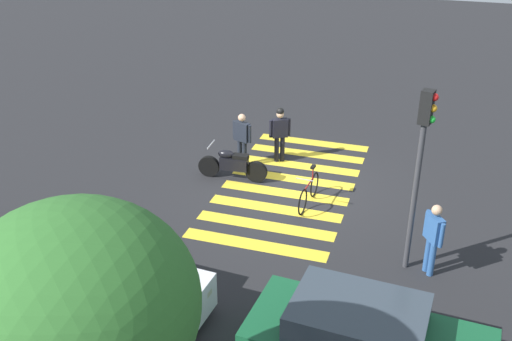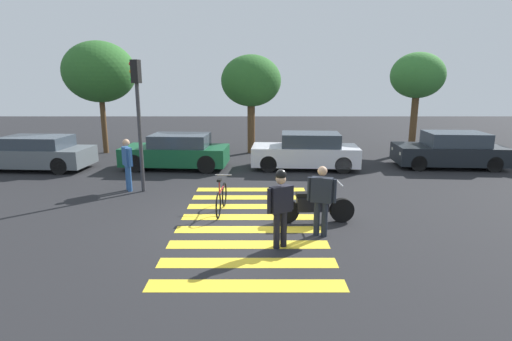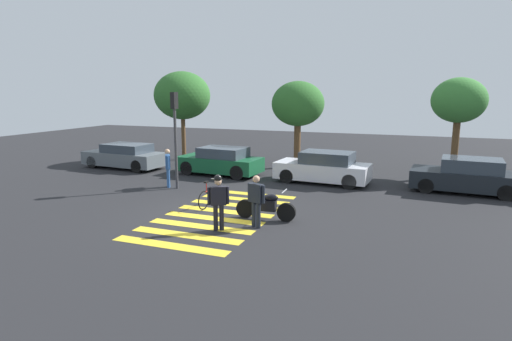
{
  "view_description": "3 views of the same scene",
  "coord_description": "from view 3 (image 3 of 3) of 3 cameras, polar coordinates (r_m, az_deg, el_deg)",
  "views": [
    {
      "loc": [
        -3.67,
        14.53,
        7.9
      ],
      "look_at": [
        0.44,
        1.65,
        1.19
      ],
      "focal_mm": 42.15,
      "sensor_mm": 36.0,
      "label": 1
    },
    {
      "loc": [
        0.17,
        -9.54,
        3.55
      ],
      "look_at": [
        0.17,
        1.06,
        1.12
      ],
      "focal_mm": 28.01,
      "sensor_mm": 36.0,
      "label": 2
    },
    {
      "loc": [
        6.22,
        -12.66,
        4.2
      ],
      "look_at": [
        0.68,
        1.7,
        1.3
      ],
      "focal_mm": 29.83,
      "sensor_mm": 36.0,
      "label": 3
    }
  ],
  "objects": [
    {
      "name": "ground_plane",
      "position": [
        14.71,
        -4.89,
        -5.94
      ],
      "size": [
        60.0,
        60.0,
        0.0
      ],
      "primitive_type": "plane",
      "color": "#232326"
    },
    {
      "name": "police_motorcycle",
      "position": [
        14.04,
        1.27,
        -4.8
      ],
      "size": [
        2.04,
        0.62,
        1.03
      ],
      "color": "black",
      "rests_on": "ground_plane"
    },
    {
      "name": "leaning_bicycle",
      "position": [
        15.71,
        -6.05,
        -3.45
      ],
      "size": [
        0.46,
        1.73,
        1.01
      ],
      "color": "black",
      "rests_on": "ground_plane"
    },
    {
      "name": "officer_on_foot",
      "position": [
        13.09,
        0.03,
        -3.74
      ],
      "size": [
        0.63,
        0.34,
        1.65
      ],
      "color": "#1E232D",
      "rests_on": "ground_plane"
    },
    {
      "name": "officer_by_motorcycle",
      "position": [
        12.88,
        -5.07,
        -3.79
      ],
      "size": [
        0.58,
        0.41,
        1.73
      ],
      "color": "black",
      "rests_on": "ground_plane"
    },
    {
      "name": "pedestrian_bystander",
      "position": [
        18.99,
        -11.73,
        0.67
      ],
      "size": [
        0.44,
        0.58,
        1.7
      ],
      "color": "#2D5999",
      "rests_on": "ground_plane"
    },
    {
      "name": "crosswalk_stripes",
      "position": [
        14.71,
        -4.89,
        -5.92
      ],
      "size": [
        3.55,
        6.75,
        0.01
      ],
      "color": "yellow",
      "rests_on": "ground_plane"
    },
    {
      "name": "car_grey_coupe",
      "position": [
        24.35,
        -17.18,
        1.84
      ],
      "size": [
        4.69,
        2.11,
        1.35
      ],
      "color": "black",
      "rests_on": "ground_plane"
    },
    {
      "name": "car_green_compact",
      "position": [
        21.48,
        -4.78,
        1.22
      ],
      "size": [
        4.3,
        2.12,
        1.4
      ],
      "color": "black",
      "rests_on": "ground_plane"
    },
    {
      "name": "car_white_van",
      "position": [
        19.77,
        9.03,
        0.34
      ],
      "size": [
        4.36,
        2.08,
        1.46
      ],
      "color": "black",
      "rests_on": "ground_plane"
    },
    {
      "name": "car_black_suv",
      "position": [
        19.72,
        26.38,
        -0.7
      ],
      "size": [
        4.37,
        2.19,
        1.45
      ],
      "color": "black",
      "rests_on": "ground_plane"
    },
    {
      "name": "traffic_light_pole",
      "position": [
        18.45,
        -10.84,
        6.09
      ],
      "size": [
        0.35,
        0.29,
        4.14
      ],
      "color": "#38383D",
      "rests_on": "ground_plane"
    },
    {
      "name": "street_tree_near",
      "position": [
        26.35,
        -9.86,
        9.85
      ],
      "size": [
        3.37,
        3.37,
        5.33
      ],
      "color": "brown",
      "rests_on": "ground_plane"
    },
    {
      "name": "street_tree_mid",
      "position": [
        23.49,
        5.64,
        8.82
      ],
      "size": [
        2.86,
        2.86,
        4.71
      ],
      "color": "brown",
      "rests_on": "ground_plane"
    },
    {
      "name": "street_tree_far",
      "position": [
        22.69,
        25.55,
        8.38
      ],
      "size": [
        2.53,
        2.53,
        4.82
      ],
      "color": "brown",
      "rests_on": "ground_plane"
    }
  ]
}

